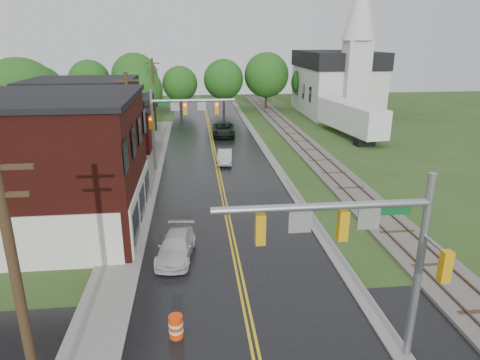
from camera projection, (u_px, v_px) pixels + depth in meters
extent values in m
cube|color=black|center=(216.00, 160.00, 41.87)|extent=(10.00, 90.00, 0.02)
cube|color=gray|center=(262.00, 146.00, 47.14)|extent=(0.80, 70.00, 0.12)
cube|color=gray|center=(147.00, 177.00, 36.52)|extent=(2.40, 50.00, 0.12)
cube|color=#4B1510|center=(17.00, 169.00, 25.17)|extent=(14.00, 10.00, 8.00)
cube|color=silver|center=(141.00, 204.00, 26.69)|extent=(0.10, 9.50, 3.00)
cube|color=black|center=(4.00, 98.00, 23.86)|extent=(14.30, 10.30, 0.30)
cube|color=tan|center=(87.00, 140.00, 35.95)|extent=(8.00, 7.00, 6.40)
cube|color=#3F0F0C|center=(118.00, 129.00, 44.86)|extent=(7.00, 6.00, 4.40)
cube|color=silver|center=(335.00, 91.00, 66.40)|extent=(10.00, 16.00, 7.00)
cube|color=black|center=(337.00, 59.00, 64.91)|extent=(10.40, 16.40, 2.40)
cube|color=silver|center=(355.00, 83.00, 58.22)|extent=(3.20, 3.20, 11.00)
cone|color=silver|center=(361.00, 4.00, 55.06)|extent=(4.40, 4.40, 9.00)
cube|color=#59544C|center=(303.00, 144.00, 47.59)|extent=(3.20, 80.00, 0.20)
cube|color=#4C3828|center=(297.00, 143.00, 47.47)|extent=(0.10, 80.00, 0.12)
cube|color=#4C3828|center=(309.00, 143.00, 47.62)|extent=(0.10, 80.00, 0.12)
cylinder|color=gray|center=(418.00, 271.00, 14.91)|extent=(0.28, 0.28, 7.20)
cylinder|color=gray|center=(323.00, 207.00, 13.71)|extent=(7.20, 0.26, 0.26)
cube|color=orange|center=(343.00, 225.00, 14.01)|extent=(0.32, 0.30, 1.05)
cube|color=orange|center=(260.00, 229.00, 13.73)|extent=(0.32, 0.30, 1.05)
cube|color=gray|center=(369.00, 219.00, 14.03)|extent=(0.75, 0.06, 0.75)
cube|color=gray|center=(300.00, 222.00, 13.80)|extent=(0.75, 0.06, 0.75)
cube|color=#0C5926|center=(390.00, 211.00, 14.03)|extent=(1.40, 0.04, 0.30)
cylinder|color=gray|center=(153.00, 131.00, 37.32)|extent=(0.28, 0.28, 7.20)
cylinder|color=gray|center=(193.00, 100.00, 36.87)|extent=(7.20, 0.26, 0.26)
cube|color=orange|center=(185.00, 109.00, 37.02)|extent=(0.32, 0.30, 1.05)
cube|color=orange|center=(217.00, 108.00, 37.30)|extent=(0.32, 0.30, 1.05)
cube|color=gray|center=(175.00, 107.00, 36.87)|extent=(0.75, 0.06, 0.75)
cube|color=gray|center=(202.00, 106.00, 37.11)|extent=(0.75, 0.06, 0.75)
cube|color=#0C5926|center=(166.00, 104.00, 36.71)|extent=(1.40, 0.04, 0.30)
sphere|color=#FF0C0C|center=(185.00, 105.00, 36.75)|extent=(0.20, 0.20, 0.20)
cylinder|color=#382616|center=(21.00, 307.00, 11.46)|extent=(0.28, 0.28, 9.00)
cube|color=#382616|center=(0.00, 195.00, 10.44)|extent=(1.40, 0.12, 0.12)
cylinder|color=#382616|center=(130.00, 133.00, 32.20)|extent=(0.28, 0.28, 9.00)
cube|color=#382616|center=(126.00, 80.00, 30.97)|extent=(1.80, 0.12, 0.12)
cube|color=#382616|center=(127.00, 90.00, 31.19)|extent=(1.40, 0.12, 0.12)
cylinder|color=#382616|center=(154.00, 96.00, 52.94)|extent=(0.28, 0.28, 9.00)
cube|color=#382616|center=(152.00, 63.00, 51.71)|extent=(1.80, 0.12, 0.12)
cube|color=#382616|center=(152.00, 69.00, 51.93)|extent=(1.40, 0.12, 0.12)
cylinder|color=black|center=(29.00, 142.00, 41.36)|extent=(0.36, 0.36, 3.42)
sphere|color=#254E16|center=(22.00, 99.00, 40.03)|extent=(7.60, 7.60, 7.60)
sphere|color=#254E16|center=(28.00, 107.00, 39.93)|extent=(5.32, 5.32, 5.32)
cylinder|color=black|center=(90.00, 129.00, 49.43)|extent=(0.36, 0.36, 2.70)
sphere|color=#254E16|center=(87.00, 100.00, 48.38)|extent=(6.00, 6.00, 6.00)
sphere|color=#254E16|center=(92.00, 105.00, 48.23)|extent=(4.20, 4.20, 4.20)
cylinder|color=black|center=(140.00, 118.00, 55.57)|extent=(0.36, 0.36, 2.88)
sphere|color=#254E16|center=(138.00, 90.00, 54.46)|extent=(6.40, 6.40, 6.40)
sphere|color=#254E16|center=(142.00, 95.00, 54.32)|extent=(4.48, 4.48, 4.48)
imported|color=black|center=(224.00, 130.00, 51.57)|extent=(2.89, 5.74, 1.56)
imported|color=#B7B8BD|center=(225.00, 157.00, 40.54)|extent=(1.70, 3.92, 1.25)
imported|color=silver|center=(176.00, 246.00, 23.09)|extent=(2.32, 4.55, 1.26)
cube|color=black|center=(364.00, 142.00, 47.17)|extent=(2.22, 1.48, 0.80)
cylinder|color=gray|center=(341.00, 128.00, 54.67)|extent=(0.16, 0.16, 0.80)
cube|color=white|center=(351.00, 117.00, 51.04)|extent=(4.55, 12.98, 3.18)
cylinder|color=#F33F0A|center=(176.00, 327.00, 16.89)|extent=(0.66, 0.66, 0.99)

